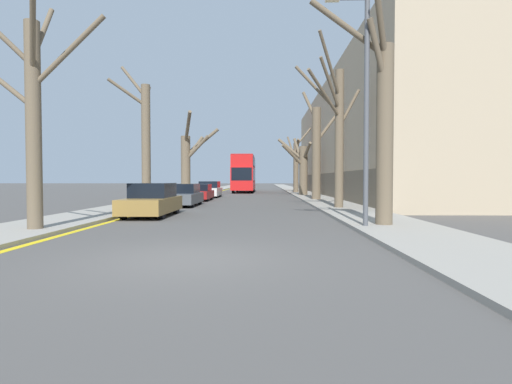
{
  "coord_description": "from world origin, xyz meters",
  "views": [
    {
      "loc": [
        1.59,
        -7.9,
        1.6
      ],
      "look_at": [
        0.68,
        36.09,
        0.2
      ],
      "focal_mm": 28.0,
      "sensor_mm": 36.0,
      "label": 1
    }
  ],
  "objects": [
    {
      "name": "street_tree_right_1",
      "position": [
        5.42,
        13.19,
        4.23
      ],
      "size": [
        3.53,
        2.54,
        8.8
      ],
      "color": "brown",
      "rests_on": "ground"
    },
    {
      "name": "parked_car_3",
      "position": [
        -3.31,
        27.64,
        0.67
      ],
      "size": [
        1.87,
        4.49,
        1.42
      ],
      "color": "silver",
      "rests_on": "ground"
    },
    {
      "name": "double_decker_bus",
      "position": [
        -0.92,
        41.5,
        2.52
      ],
      "size": [
        2.55,
        10.84,
        4.44
      ],
      "color": "red",
      "rests_on": "ground"
    },
    {
      "name": "street_tree_right_2",
      "position": [
        5.5,
        22.1,
        3.78
      ],
      "size": [
        2.95,
        2.21,
        8.33
      ],
      "color": "brown",
      "rests_on": "ground"
    },
    {
      "name": "street_tree_left_2",
      "position": [
        -5.13,
        27.15,
        3.26
      ],
      "size": [
        3.35,
        4.4,
        7.21
      ],
      "color": "brown",
      "rests_on": "ground"
    },
    {
      "name": "parked_car_0",
      "position": [
        -3.31,
        9.39,
        0.67
      ],
      "size": [
        1.78,
        4.39,
        1.44
      ],
      "color": "olive",
      "rests_on": "ground"
    },
    {
      "name": "street_tree_right_3",
      "position": [
        5.2,
        30.64,
        2.82
      ],
      "size": [
        3.07,
        3.73,
        5.7
      ],
      "color": "brown",
      "rests_on": "ground"
    },
    {
      "name": "building_facade_right",
      "position": [
        12.3,
        31.97,
        5.37
      ],
      "size": [
        10.08,
        44.1,
        10.77
      ],
      "color": "tan",
      "rests_on": "ground"
    },
    {
      "name": "street_tree_left_0",
      "position": [
        -5.34,
        3.9,
        3.65
      ],
      "size": [
        5.08,
        2.61,
        7.01
      ],
      "color": "brown",
      "rests_on": "ground"
    },
    {
      "name": "kerb_line_stripe",
      "position": [
        -4.21,
        50.0,
        0.0
      ],
      "size": [
        0.24,
        120.0,
        0.01
      ],
      "primitive_type": "cube",
      "color": "yellow",
      "rests_on": "ground"
    },
    {
      "name": "ground_plane",
      "position": [
        0.0,
        0.0,
        0.0
      ],
      "size": [
        300.0,
        300.0,
        0.0
      ],
      "primitive_type": "plane",
      "color": "#4C4947"
    },
    {
      "name": "sidewalk_right",
      "position": [
        5.85,
        50.0,
        0.06
      ],
      "size": [
        2.92,
        120.0,
        0.12
      ],
      "primitive_type": "cube",
      "color": "gray",
      "rests_on": "ground"
    },
    {
      "name": "street_tree_right_0",
      "position": [
        5.45,
        5.25,
        3.41
      ],
      "size": [
        2.81,
        1.48,
        7.41
      ],
      "color": "brown",
      "rests_on": "ground"
    },
    {
      "name": "parked_car_2",
      "position": [
        -3.31,
        22.18,
        0.6
      ],
      "size": [
        1.71,
        4.17,
        1.24
      ],
      "color": "maroon",
      "rests_on": "ground"
    },
    {
      "name": "street_tree_left_1",
      "position": [
        -5.56,
        15.89,
        3.99
      ],
      "size": [
        2.28,
        2.68,
        8.49
      ],
      "color": "brown",
      "rests_on": "ground"
    },
    {
      "name": "street_tree_right_4",
      "position": [
        5.29,
        38.79,
        3.53
      ],
      "size": [
        3.62,
        5.06,
        7.87
      ],
      "color": "brown",
      "rests_on": "ground"
    },
    {
      "name": "parked_car_1",
      "position": [
        -3.31,
        16.04,
        0.63
      ],
      "size": [
        1.84,
        4.48,
        1.33
      ],
      "color": "#4C5156",
      "rests_on": "ground"
    },
    {
      "name": "sidewalk_left",
      "position": [
        -5.85,
        50.0,
        0.06
      ],
      "size": [
        2.92,
        120.0,
        0.12
      ],
      "primitive_type": "cube",
      "color": "gray",
      "rests_on": "ground"
    },
    {
      "name": "lamp_post",
      "position": [
        4.72,
        4.87,
        4.18
      ],
      "size": [
        1.4,
        0.2,
        7.44
      ],
      "color": "#4C4F54",
      "rests_on": "ground"
    }
  ]
}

